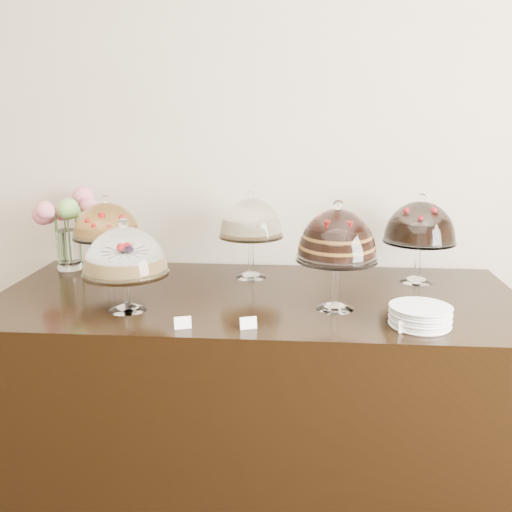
# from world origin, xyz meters

# --- Properties ---
(wall_back) EXTENTS (5.00, 0.04, 3.00)m
(wall_back) POSITION_xyz_m (0.00, 3.00, 1.50)
(wall_back) COLOR #C2B49C
(wall_back) RESTS_ON ground
(display_counter) EXTENTS (2.20, 1.00, 0.90)m
(display_counter) POSITION_xyz_m (0.15, 2.45, 0.45)
(display_counter) COLOR black
(display_counter) RESTS_ON ground
(cake_stand_sugar_sponge) EXTENTS (0.33, 0.33, 0.36)m
(cake_stand_sugar_sponge) POSITION_xyz_m (-0.34, 2.22, 1.12)
(cake_stand_sugar_sponge) COLOR white
(cake_stand_sugar_sponge) RESTS_ON display_counter
(cake_stand_choco_layer) EXTENTS (0.31, 0.31, 0.43)m
(cake_stand_choco_layer) POSITION_xyz_m (0.47, 2.30, 1.18)
(cake_stand_choco_layer) COLOR white
(cake_stand_choco_layer) RESTS_ON display_counter
(cake_stand_cheesecake) EXTENTS (0.30, 0.30, 0.41)m
(cake_stand_cheesecake) POSITION_xyz_m (0.10, 2.72, 1.16)
(cake_stand_cheesecake) COLOR white
(cake_stand_cheesecake) RESTS_ON display_counter
(cake_stand_dark_choco) EXTENTS (0.32, 0.32, 0.40)m
(cake_stand_dark_choco) POSITION_xyz_m (0.86, 2.70, 1.16)
(cake_stand_dark_choco) COLOR white
(cake_stand_dark_choco) RESTS_ON display_counter
(cake_stand_fruit_tart) EXTENTS (0.31, 0.31, 0.38)m
(cake_stand_fruit_tart) POSITION_xyz_m (-0.57, 2.69, 1.15)
(cake_stand_fruit_tart) COLOR white
(cake_stand_fruit_tart) RESTS_ON display_counter
(flower_vase) EXTENTS (0.32, 0.31, 0.40)m
(flower_vase) POSITION_xyz_m (-0.81, 2.80, 1.14)
(flower_vase) COLOR white
(flower_vase) RESTS_ON display_counter
(plate_stack) EXTENTS (0.21, 0.21, 0.07)m
(plate_stack) POSITION_xyz_m (0.76, 2.13, 0.94)
(plate_stack) COLOR white
(plate_stack) RESTS_ON display_counter
(price_card_left) EXTENTS (0.06, 0.03, 0.04)m
(price_card_left) POSITION_xyz_m (-0.08, 2.03, 0.92)
(price_card_left) COLOR white
(price_card_left) RESTS_ON display_counter
(price_card_right) EXTENTS (0.06, 0.03, 0.04)m
(price_card_right) POSITION_xyz_m (0.70, 2.06, 0.92)
(price_card_right) COLOR white
(price_card_right) RESTS_ON display_counter
(price_card_extra) EXTENTS (0.06, 0.03, 0.04)m
(price_card_extra) POSITION_xyz_m (0.15, 2.05, 0.92)
(price_card_extra) COLOR white
(price_card_extra) RESTS_ON display_counter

